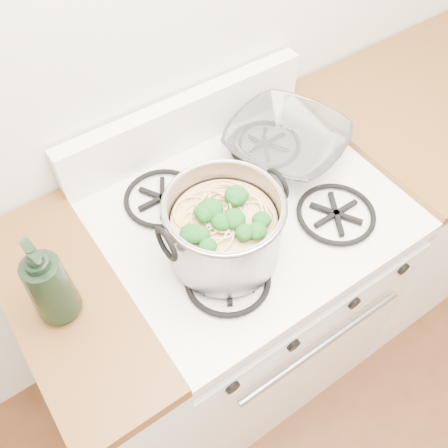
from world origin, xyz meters
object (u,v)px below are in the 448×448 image
Objects in this scene: bottle at (47,281)px; glass_bowl at (286,148)px; gas_range at (243,296)px; spatula at (243,187)px; stock_pot at (224,229)px.

glass_bowl is at bearing 3.13° from bottle.
gas_range is 2.98× the size of spatula.
glass_bowl is (0.20, 0.09, 0.50)m from gas_range.
bottle is at bearing -179.18° from gas_range.
stock_pot is at bearing -151.87° from glass_bowl.
spatula is at bearing -165.54° from glass_bowl.
bottle is (-0.54, -0.06, 0.11)m from spatula.
spatula is at bearing 0.96° from bottle.
glass_bowl is (0.33, 0.18, -0.07)m from stock_pot.
stock_pot is 0.98× the size of spatula.
glass_bowl reaches higher than gas_range.
stock_pot reaches higher than glass_bowl.
stock_pot reaches higher than gas_range.
glass_bowl is 0.50× the size of bottle.
gas_range is 0.55m from glass_bowl.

